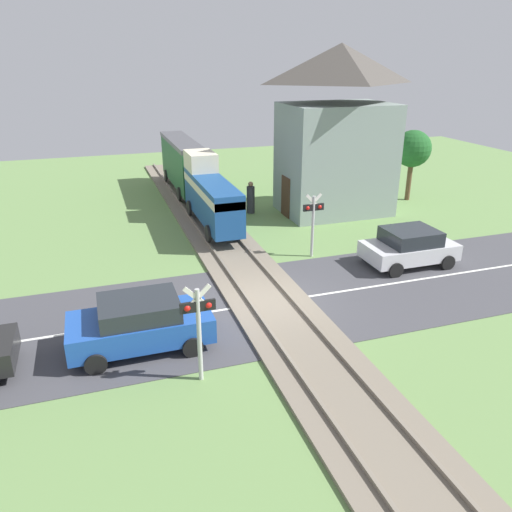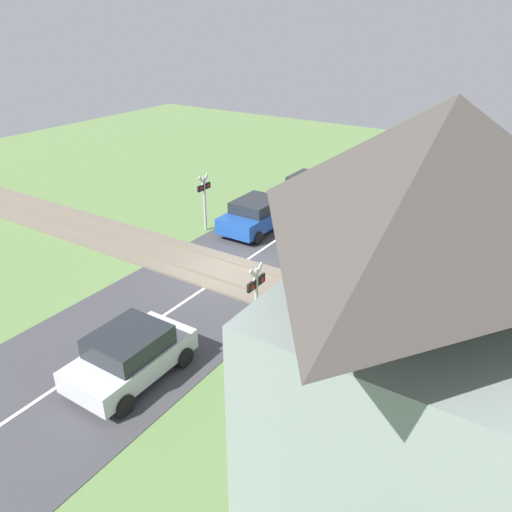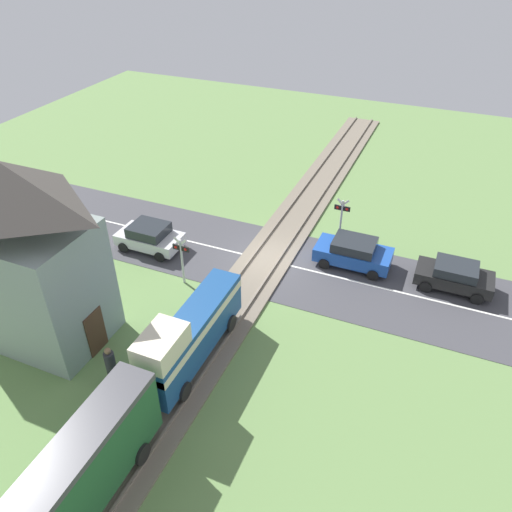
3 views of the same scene
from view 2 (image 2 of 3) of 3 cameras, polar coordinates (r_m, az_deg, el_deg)
ground_plane at (r=20.02m, az=-3.46°, el=-2.10°), size 60.00×60.00×0.00m
road_surface at (r=20.01m, az=-3.46°, el=-2.07°), size 48.00×6.40×0.02m
track_bed at (r=19.99m, az=-3.46°, el=-1.93°), size 2.80×48.00×0.24m
car_near_crossing at (r=23.75m, az=0.03°, el=4.79°), size 4.03×2.07×1.55m
car_far_side at (r=14.73m, az=-14.16°, el=-10.83°), size 3.65×2.07×1.51m
car_behind_queue at (r=28.00m, az=5.87°, el=7.89°), size 3.75×1.94×1.43m
crossing_signal_west_approach at (r=23.58m, az=-5.93°, el=6.97°), size 0.90×0.18×2.74m
crossing_signal_east_approach at (r=15.14m, az=0.02°, el=-4.35°), size 0.90×0.18×2.74m
station_building at (r=9.03m, az=17.56°, el=-11.27°), size 5.92×4.19×8.48m
pedestrian_by_station at (r=14.37m, az=25.33°, el=-13.94°), size 0.42×0.42×1.72m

